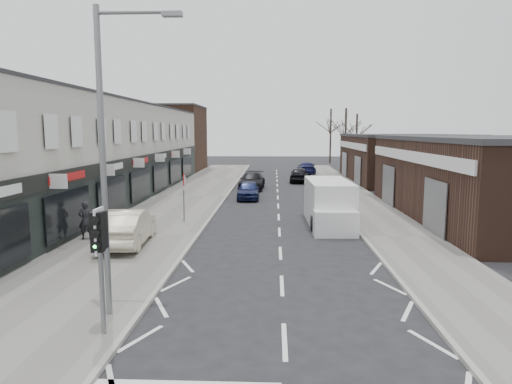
# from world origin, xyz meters

# --- Properties ---
(ground) EXTENTS (160.00, 160.00, 0.00)m
(ground) POSITION_xyz_m (0.00, 0.00, 0.00)
(ground) COLOR black
(ground) RESTS_ON ground
(pavement_left) EXTENTS (5.50, 64.00, 0.12)m
(pavement_left) POSITION_xyz_m (-6.75, 22.00, 0.06)
(pavement_left) COLOR slate
(pavement_left) RESTS_ON ground
(pavement_right) EXTENTS (3.50, 64.00, 0.12)m
(pavement_right) POSITION_xyz_m (5.75, 22.00, 0.06)
(pavement_right) COLOR slate
(pavement_right) RESTS_ON ground
(shop_terrace_left) EXTENTS (8.00, 41.00, 7.10)m
(shop_terrace_left) POSITION_xyz_m (-13.50, 19.50, 3.55)
(shop_terrace_left) COLOR beige
(shop_terrace_left) RESTS_ON ground
(brick_block_far) EXTENTS (8.00, 10.00, 8.00)m
(brick_block_far) POSITION_xyz_m (-13.50, 45.00, 4.00)
(brick_block_far) COLOR #482B1E
(brick_block_far) RESTS_ON ground
(right_unit_near) EXTENTS (10.00, 18.00, 4.50)m
(right_unit_near) POSITION_xyz_m (12.50, 14.00, 2.25)
(right_unit_near) COLOR #3C251B
(right_unit_near) RESTS_ON ground
(right_unit_far) EXTENTS (10.00, 16.00, 4.50)m
(right_unit_far) POSITION_xyz_m (12.50, 34.00, 2.25)
(right_unit_far) COLOR #3C251B
(right_unit_far) RESTS_ON ground
(tree_far_a) EXTENTS (3.60, 3.60, 8.00)m
(tree_far_a) POSITION_xyz_m (9.00, 48.00, 0.00)
(tree_far_a) COLOR #382D26
(tree_far_a) RESTS_ON ground
(tree_far_b) EXTENTS (3.60, 3.60, 7.50)m
(tree_far_b) POSITION_xyz_m (11.50, 54.00, 0.00)
(tree_far_b) COLOR #382D26
(tree_far_b) RESTS_ON ground
(tree_far_c) EXTENTS (3.60, 3.60, 8.50)m
(tree_far_c) POSITION_xyz_m (8.50, 60.00, 0.00)
(tree_far_c) COLOR #382D26
(tree_far_c) RESTS_ON ground
(traffic_light) EXTENTS (0.28, 0.60, 3.10)m
(traffic_light) POSITION_xyz_m (-4.40, -2.02, 2.41)
(traffic_light) COLOR slate
(traffic_light) RESTS_ON pavement_left
(street_lamp) EXTENTS (2.23, 0.22, 8.00)m
(street_lamp) POSITION_xyz_m (-4.53, -0.80, 4.62)
(street_lamp) COLOR slate
(street_lamp) RESTS_ON pavement_left
(warning_sign) EXTENTS (0.12, 0.80, 2.70)m
(warning_sign) POSITION_xyz_m (-5.16, 12.00, 2.20)
(warning_sign) COLOR slate
(warning_sign) RESTS_ON pavement_left
(white_van) EXTENTS (2.30, 6.17, 2.38)m
(white_van) POSITION_xyz_m (2.68, 11.94, 1.12)
(white_van) COLOR white
(white_van) RESTS_ON ground
(sedan_on_pavement) EXTENTS (2.02, 4.89, 1.58)m
(sedan_on_pavement) POSITION_xyz_m (-6.64, 6.73, 0.91)
(sedan_on_pavement) COLOR beige
(sedan_on_pavement) RESTS_ON pavement_left
(pedestrian) EXTENTS (0.72, 0.56, 1.77)m
(pedestrian) POSITION_xyz_m (-8.83, 7.61, 1.00)
(pedestrian) COLOR black
(pedestrian) RESTS_ON pavement_left
(parked_car_left_a) EXTENTS (1.67, 4.00, 1.35)m
(parked_car_left_a) POSITION_xyz_m (-2.20, 21.14, 0.68)
(parked_car_left_a) COLOR #151C43
(parked_car_left_a) RESTS_ON ground
(parked_car_left_b) EXTENTS (2.25, 5.09, 1.45)m
(parked_car_left_b) POSITION_xyz_m (-2.20, 26.99, 0.73)
(parked_car_left_b) COLOR black
(parked_car_left_b) RESTS_ON ground
(parked_car_right_a) EXTENTS (1.94, 4.66, 1.50)m
(parked_car_right_a) POSITION_xyz_m (3.26, 18.67, 0.75)
(parked_car_right_a) COLOR white
(parked_car_right_a) RESTS_ON ground
(parked_car_right_b) EXTENTS (2.18, 4.52, 1.49)m
(parked_car_right_b) POSITION_xyz_m (2.20, 32.65, 0.74)
(parked_car_right_b) COLOR black
(parked_car_right_b) RESTS_ON ground
(parked_car_right_c) EXTENTS (2.01, 4.90, 1.42)m
(parked_car_right_c) POSITION_xyz_m (3.50, 41.22, 0.71)
(parked_car_right_c) COLOR #151843
(parked_car_right_c) RESTS_ON ground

